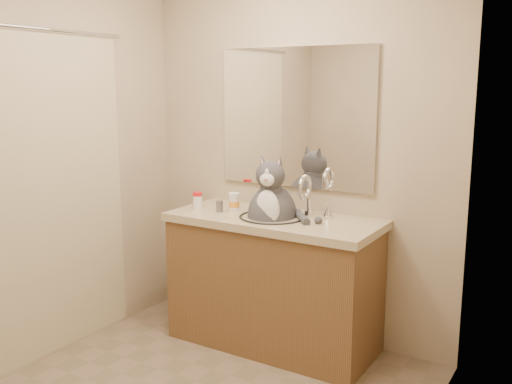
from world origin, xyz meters
TOP-DOWN VIEW (x-y plane):
  - room at (0.00, 0.00)m, footprint 2.22×2.52m
  - vanity at (0.00, 0.96)m, footprint 1.34×0.59m
  - mirror at (0.00, 1.24)m, footprint 1.10×0.02m
  - shower_curtain at (-1.05, 0.10)m, footprint 0.02×1.30m
  - cat at (-0.01, 0.95)m, footprint 0.50×0.40m
  - pill_bottle_redcap at (-0.56, 0.91)m, footprint 0.08×0.08m
  - pill_bottle_orange at (-0.30, 0.96)m, footprint 0.09×0.09m
  - grey_canister at (-0.37, 0.90)m, footprint 0.06×0.06m

SIDE VIEW (x-z plane):
  - vanity at x=0.00m, z-range -0.12..1.00m
  - cat at x=-0.01m, z-range 0.58..1.19m
  - grey_canister at x=-0.37m, z-range 0.85..0.92m
  - pill_bottle_redcap at x=-0.56m, z-range 0.85..0.96m
  - pill_bottle_orange at x=-0.30m, z-range 0.85..0.97m
  - shower_curtain at x=-1.05m, z-range 0.06..2.00m
  - room at x=0.00m, z-range -0.01..2.41m
  - mirror at x=0.00m, z-range 1.00..1.90m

